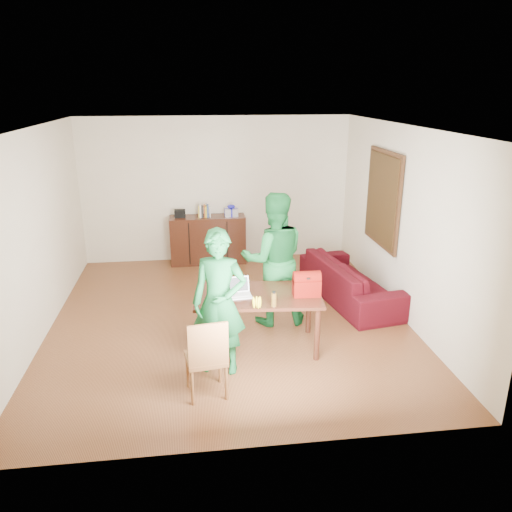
{
  "coord_description": "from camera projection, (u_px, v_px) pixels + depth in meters",
  "views": [
    {
      "loc": [
        -0.46,
        -6.55,
        3.19
      ],
      "look_at": [
        0.31,
        -0.66,
        1.17
      ],
      "focal_mm": 35.0,
      "sensor_mm": 36.0,
      "label": 1
    }
  ],
  "objects": [
    {
      "name": "sofa",
      "position": [
        350.0,
        280.0,
        7.82
      ],
      "size": [
        1.2,
        2.27,
        0.63
      ],
      "primitive_type": "imported",
      "rotation": [
        0.0,
        0.0,
        1.75
      ],
      "color": "#36070D",
      "rests_on": "ground"
    },
    {
      "name": "bananas",
      "position": [
        257.0,
        306.0,
        5.83
      ],
      "size": [
        0.15,
        0.1,
        0.05
      ],
      "primitive_type": null,
      "rotation": [
        0.0,
        0.0,
        0.09
      ],
      "color": "yellow",
      "rests_on": "table"
    },
    {
      "name": "laptop",
      "position": [
        239.0,
        293.0,
        6.14
      ],
      "size": [
        0.31,
        0.23,
        0.21
      ],
      "rotation": [
        0.0,
        0.0,
        0.08
      ],
      "color": "white",
      "rests_on": "table"
    },
    {
      "name": "chair",
      "position": [
        207.0,
        372.0,
        5.38
      ],
      "size": [
        0.47,
        0.46,
        0.93
      ],
      "rotation": [
        0.0,
        0.0,
        0.14
      ],
      "color": "brown",
      "rests_on": "ground"
    },
    {
      "name": "room",
      "position": [
        228.0,
        229.0,
        6.94
      ],
      "size": [
        5.2,
        5.7,
        2.9
      ],
      "color": "#482412",
      "rests_on": "ground"
    },
    {
      "name": "bottle",
      "position": [
        274.0,
        299.0,
        5.86
      ],
      "size": [
        0.08,
        0.08,
        0.19
      ],
      "primitive_type": "cylinder",
      "rotation": [
        0.0,
        0.0,
        0.24
      ],
      "color": "brown",
      "rests_on": "table"
    },
    {
      "name": "person_far",
      "position": [
        274.0,
        259.0,
        6.87
      ],
      "size": [
        0.91,
        0.71,
        1.87
      ],
      "primitive_type": "imported",
      "rotation": [
        0.0,
        0.0,
        3.14
      ],
      "color": "#16632A",
      "rests_on": "ground"
    },
    {
      "name": "person_near",
      "position": [
        219.0,
        303.0,
        5.67
      ],
      "size": [
        0.71,
        0.56,
        1.72
      ],
      "primitive_type": "imported",
      "rotation": [
        0.0,
        0.0,
        -0.25
      ],
      "color": "#135829",
      "rests_on": "ground"
    },
    {
      "name": "table",
      "position": [
        258.0,
        301.0,
        6.26
      ],
      "size": [
        1.63,
        1.01,
        0.73
      ],
      "rotation": [
        0.0,
        0.0,
        -0.09
      ],
      "color": "black",
      "rests_on": "ground"
    },
    {
      "name": "red_bag",
      "position": [
        307.0,
        286.0,
        6.16
      ],
      "size": [
        0.34,
        0.21,
        0.25
      ],
      "primitive_type": "cube",
      "rotation": [
        0.0,
        0.0,
        -0.05
      ],
      "color": "#6D0F07",
      "rests_on": "table"
    }
  ]
}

